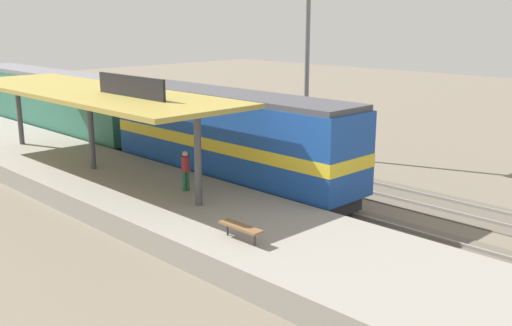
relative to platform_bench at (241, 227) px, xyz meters
name	(u,v)px	position (x,y,z in m)	size (l,w,h in m)	color
ground_plane	(200,163)	(8.00, 11.87, -1.34)	(120.00, 120.00, 0.00)	#706656
track_near	(171,169)	(6.00, 11.87, -1.31)	(3.20, 110.00, 0.16)	#5F5649
track_far	(234,156)	(10.60, 11.87, -1.31)	(3.20, 110.00, 0.16)	#5F5649
platform	(94,177)	(1.40, 11.87, -0.89)	(6.00, 44.00, 0.90)	gray
station_canopy	(89,93)	(1.40, 11.77, 3.19)	(5.20, 18.00, 4.70)	#47474C
platform_bench	(241,227)	(0.00, 0.00, 0.00)	(0.44, 1.70, 0.50)	#333338
locomotive	(229,138)	(6.00, 7.18, 1.07)	(2.93, 14.43, 4.44)	#28282D
passenger_carriage_single	(53,102)	(6.00, 25.18, 0.97)	(2.90, 20.00, 4.24)	#28282D
light_mast	(308,9)	(13.80, 9.12, 7.05)	(1.10, 1.10, 11.70)	slate
person_waiting	(186,169)	(2.25, 5.75, 0.51)	(0.34, 0.34, 1.71)	#23603D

